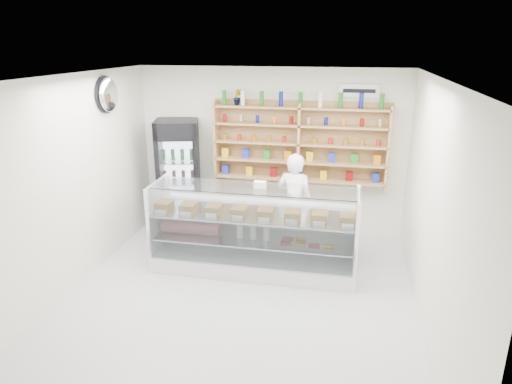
# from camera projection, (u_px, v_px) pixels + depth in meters

# --- Properties ---
(room) EXTENTS (5.00, 5.00, 5.00)m
(room) POSITION_uv_depth(u_px,v_px,m) (235.00, 199.00, 5.41)
(room) COLOR silver
(room) RESTS_ON ground
(display_counter) EXTENTS (2.92, 0.87, 1.27)m
(display_counter) POSITION_uv_depth(u_px,v_px,m) (254.00, 246.00, 6.62)
(display_counter) COLOR white
(display_counter) RESTS_ON floor
(shop_worker) EXTENTS (0.65, 0.50, 1.58)m
(shop_worker) POSITION_uv_depth(u_px,v_px,m) (294.00, 203.00, 7.11)
(shop_worker) COLOR white
(shop_worker) RESTS_ON floor
(drinks_cooler) EXTENTS (0.86, 0.85, 1.95)m
(drinks_cooler) POSITION_uv_depth(u_px,v_px,m) (179.00, 177.00, 7.82)
(drinks_cooler) COLOR black
(drinks_cooler) RESTS_ON floor
(wall_shelving) EXTENTS (2.84, 0.28, 1.33)m
(wall_shelving) POSITION_uv_depth(u_px,v_px,m) (299.00, 144.00, 7.43)
(wall_shelving) COLOR #A97D4F
(wall_shelving) RESTS_ON back_wall
(potted_plant) EXTENTS (0.15, 0.13, 0.26)m
(potted_plant) POSITION_uv_depth(u_px,v_px,m) (238.00, 97.00, 7.39)
(potted_plant) COLOR #1E6626
(potted_plant) RESTS_ON wall_shelving
(security_mirror) EXTENTS (0.15, 0.50, 0.50)m
(security_mirror) POSITION_uv_depth(u_px,v_px,m) (109.00, 95.00, 6.61)
(security_mirror) COLOR silver
(security_mirror) RESTS_ON left_wall
(wall_sign) EXTENTS (0.62, 0.03, 0.20)m
(wall_sign) POSITION_uv_depth(u_px,v_px,m) (359.00, 91.00, 7.11)
(wall_sign) COLOR white
(wall_sign) RESTS_ON back_wall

